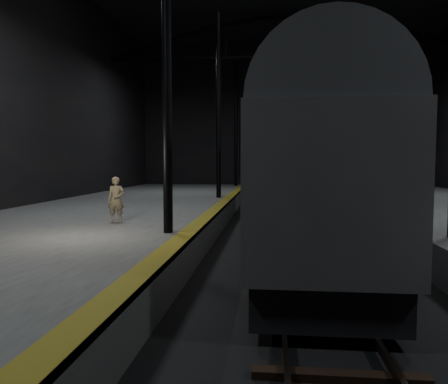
# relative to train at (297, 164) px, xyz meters

# --- Properties ---
(ground) EXTENTS (44.00, 44.00, 0.00)m
(ground) POSITION_rel_train_xyz_m (0.00, -0.47, -2.91)
(ground) COLOR black
(ground) RESTS_ON ground
(platform_left) EXTENTS (9.00, 43.80, 1.00)m
(platform_left) POSITION_rel_train_xyz_m (-7.50, -0.47, -2.41)
(platform_left) COLOR #4B4B49
(platform_left) RESTS_ON ground
(tactile_strip) EXTENTS (0.50, 43.80, 0.01)m
(tactile_strip) POSITION_rel_train_xyz_m (-3.25, -0.47, -1.90)
(tactile_strip) COLOR olive
(tactile_strip) RESTS_ON platform_left
(track) EXTENTS (2.40, 43.00, 0.24)m
(track) POSITION_rel_train_xyz_m (0.00, -0.47, -2.84)
(track) COLOR #3F3328
(track) RESTS_ON ground
(train) EXTENTS (2.92, 19.49, 5.21)m
(train) POSITION_rel_train_xyz_m (0.00, 0.00, 0.00)
(train) COLOR #929599
(train) RESTS_ON ground
(woman) EXTENTS (0.60, 0.45, 1.49)m
(woman) POSITION_rel_train_xyz_m (-5.99, -2.58, -1.16)
(woman) COLOR tan
(woman) RESTS_ON platform_left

